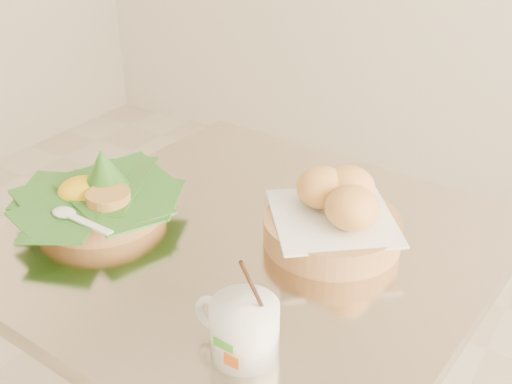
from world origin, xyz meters
The scene contains 4 objects.
cafe_table centered at (0.19, 0.05, 0.53)m, with size 0.74×0.74×0.75m.
rice_basket centered at (-0.06, -0.02, 0.79)m, with size 0.27×0.27×0.13m.
bread_basket centered at (0.30, 0.12, 0.79)m, with size 0.25×0.25×0.11m.
coffee_mug centered at (0.32, -0.16, 0.79)m, with size 0.12×0.09×0.15m.
Camera 1 is at (0.65, -0.65, 1.30)m, focal length 45.00 mm.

